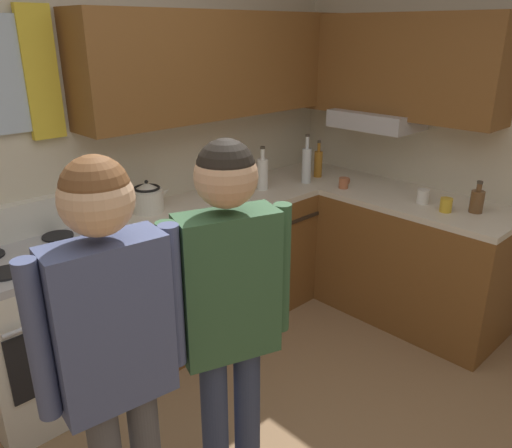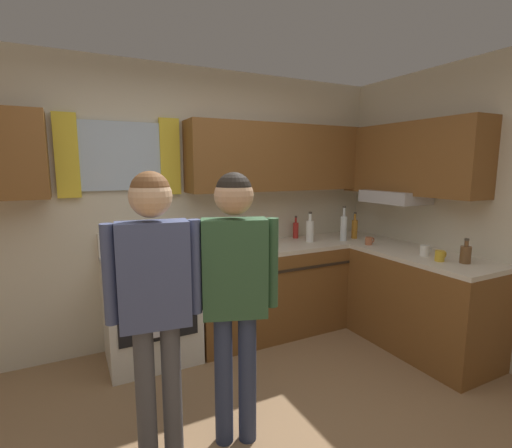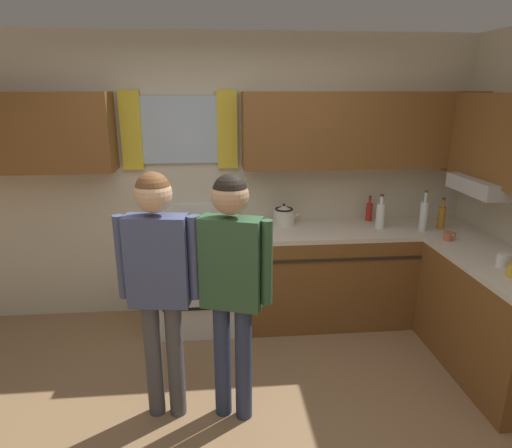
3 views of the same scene
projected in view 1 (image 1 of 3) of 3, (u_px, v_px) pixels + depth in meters
The scene contains 14 objects.
back_wall_unit at pixel (51, 127), 2.79m from camera, with size 4.60×0.42×2.60m.
kitchen_counter_run at pixel (305, 255), 3.69m from camera, with size 2.16×1.90×0.90m.
stove_oven at pixel (46, 325), 2.78m from camera, with size 0.75×0.67×1.10m.
bottle_oil_amber at pixel (318, 163), 3.95m from camera, with size 0.06×0.06×0.29m.
bottle_sauce_red at pixel (238, 171), 3.79m from camera, with size 0.06×0.06×0.25m.
bottle_milk_white at pixel (262, 173), 3.64m from camera, with size 0.08×0.08×0.31m.
bottle_squat_brown at pixel (477, 201), 3.19m from camera, with size 0.08×0.08×0.21m.
bottle_tall_clear at pixel (307, 164), 3.79m from camera, with size 0.07×0.07×0.37m.
mug_ceramic_white at pixel (423, 196), 3.37m from camera, with size 0.13×0.08×0.09m.
mug_mustard_yellow at pixel (446, 205), 3.21m from camera, with size 0.12×0.08×0.09m.
cup_terracotta at pixel (344, 183), 3.69m from camera, with size 0.11×0.07×0.08m.
stovetop_kettle at pixel (148, 197), 3.20m from camera, with size 0.27×0.20×0.21m.
adult_left at pixel (113, 341), 1.64m from camera, with size 0.51×0.22×1.66m.
adult_in_plaid at pixel (229, 300), 1.90m from camera, with size 0.49×0.27×1.65m.
Camera 1 is at (-1.09, -0.98, 1.99)m, focal length 35.53 mm.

